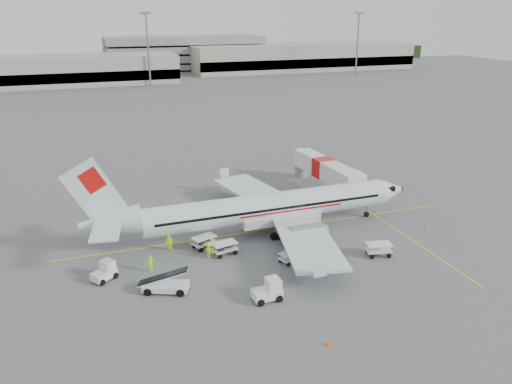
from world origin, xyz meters
TOP-DOWN VIEW (x-y plane):
  - ground at (0.00, 0.00)m, footprint 360.00×360.00m
  - stripe_lead at (0.00, 0.00)m, footprint 44.00×0.20m
  - stripe_cross at (14.00, -8.00)m, footprint 0.20×20.00m
  - terminal_east at (70.00, 145.00)m, footprint 90.00×26.00m
  - parking_garage at (25.00, 160.00)m, footprint 62.00×24.00m
  - treeline at (0.00, 175.00)m, footprint 300.00×3.00m
  - mast_center at (5.00, 118.00)m, footprint 3.20×1.20m
  - mast_east at (80.00, 118.00)m, footprint 3.20×1.20m
  - aircraft at (0.67, -0.53)m, footprint 36.14×28.44m
  - jet_bridge at (12.26, 9.87)m, footprint 4.19×16.43m
  - belt_loader at (-12.09, -9.08)m, footprint 5.48×3.74m
  - tug_fore at (3.95, -4.11)m, footprint 2.46×2.03m
  - tug_mid at (-4.42, -13.21)m, footprint 2.47×1.48m
  - tug_aft at (-16.95, -5.29)m, footprint 2.50×2.31m
  - cart_loaded_a at (-5.43, -4.08)m, footprint 2.64×1.89m
  - cart_loaded_b at (-6.97, -2.00)m, footprint 2.71×2.14m
  - cart_empty_a at (-0.03, -7.73)m, footprint 2.36×1.92m
  - cart_empty_b at (8.71, -9.35)m, footprint 2.71×1.94m
  - cone_nose at (17.48, -5.25)m, footprint 0.35×0.35m
  - cone_port at (2.36, 15.66)m, footprint 0.34×0.34m
  - cone_stbd at (-2.33, -20.31)m, footprint 0.35×0.35m
  - crew_a at (-6.48, -3.49)m, footprint 0.68×0.70m
  - crew_b at (-10.42, -1.50)m, footprint 1.06×1.09m
  - crew_c at (-7.06, -4.31)m, footprint 1.13×1.16m
  - crew_d at (-12.78, -5.14)m, footprint 1.02×0.86m

SIDE VIEW (x-z plane):
  - ground at x=0.00m, z-range 0.00..0.00m
  - stripe_lead at x=0.00m, z-range 0.00..0.01m
  - stripe_cross at x=14.00m, z-range 0.00..0.01m
  - cone_port at x=2.36m, z-range 0.00..0.55m
  - cone_stbd at x=-2.33m, z-range 0.00..0.57m
  - cone_nose at x=17.48m, z-range 0.00..0.57m
  - cart_empty_a at x=-0.03m, z-range 0.00..1.07m
  - cart_loaded_b at x=-6.97m, z-range 0.00..1.24m
  - cart_loaded_a at x=-5.43m, z-range 0.00..1.25m
  - cart_empty_b at x=8.71m, z-range 0.00..1.29m
  - crew_c at x=-7.06m, z-range 0.00..1.60m
  - crew_a at x=-6.48m, z-range 0.00..1.62m
  - crew_d at x=-12.78m, z-range 0.00..1.63m
  - tug_fore at x=3.95m, z-range 0.00..1.66m
  - tug_aft at x=-16.95m, z-range 0.00..1.69m
  - crew_b at x=-10.42m, z-range 0.00..1.78m
  - tug_mid at x=-4.42m, z-range 0.00..1.87m
  - belt_loader at x=-12.09m, z-range 0.00..2.78m
  - jet_bridge at x=12.26m, z-range 0.00..4.27m
  - treeline at x=0.00m, z-range 0.00..6.00m
  - aircraft at x=0.67m, z-range 0.00..9.90m
  - terminal_east at x=70.00m, z-range 0.00..10.00m
  - parking_garage at x=25.00m, z-range 0.00..14.00m
  - mast_center at x=5.00m, z-range 0.00..22.00m
  - mast_east at x=80.00m, z-range 0.00..22.00m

